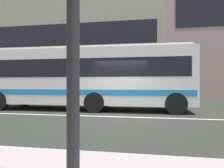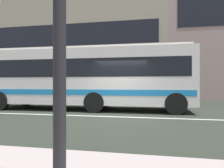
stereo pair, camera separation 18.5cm
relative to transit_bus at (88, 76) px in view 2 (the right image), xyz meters
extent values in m
plane|color=#282E25|center=(1.96, -2.24, -1.82)|extent=(160.00, 160.00, 0.00)
cube|color=silver|center=(1.96, -2.24, -1.82)|extent=(60.00, 0.16, 0.01)
cube|color=#A29881|center=(-5.14, 12.53, 3.61)|extent=(19.95, 8.09, 10.87)
cube|color=black|center=(-5.14, 8.47, 4.48)|extent=(18.35, 0.04, 2.17)
cube|color=silver|center=(0.00, 0.00, -0.05)|extent=(11.02, 2.66, 2.84)
cube|color=black|center=(0.00, 0.00, 0.37)|extent=(10.36, 2.67, 0.91)
cube|color=#1D7CBC|center=(0.00, 0.00, -0.83)|extent=(10.80, 2.68, 0.28)
cube|color=silver|center=(0.00, 0.00, 1.43)|extent=(10.58, 2.24, 0.12)
cube|color=black|center=(-5.51, -0.05, 0.37)|extent=(0.05, 2.15, 1.00)
cylinder|color=black|center=(-4.49, -1.22, -1.32)|extent=(1.00, 0.29, 1.00)
cylinder|color=black|center=(-4.51, 1.14, -1.32)|extent=(1.00, 0.29, 1.00)
cylinder|color=black|center=(0.69, -1.17, -1.32)|extent=(1.00, 0.29, 1.00)
cylinder|color=black|center=(0.66, 1.19, -1.32)|extent=(1.00, 0.29, 1.00)
cylinder|color=black|center=(4.51, -1.14, -1.32)|extent=(1.00, 0.29, 1.00)
cylinder|color=black|center=(4.49, 1.22, -1.32)|extent=(1.00, 0.29, 1.00)
camera|label=1|loc=(3.29, -10.92, -0.42)|focal=33.22mm
camera|label=2|loc=(3.47, -10.89, -0.42)|focal=33.22mm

